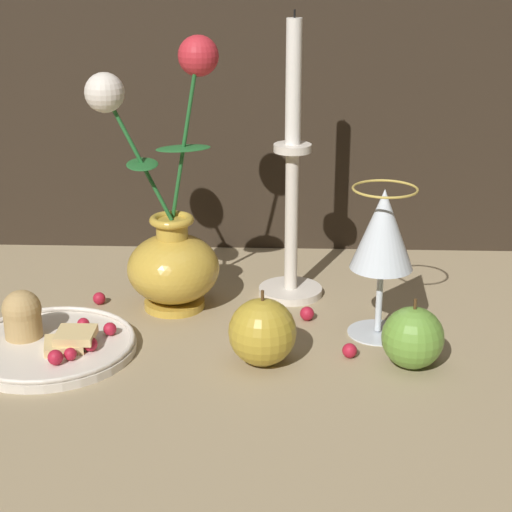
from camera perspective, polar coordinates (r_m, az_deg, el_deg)
name	(u,v)px	position (r m, az deg, el deg)	size (l,w,h in m)	color
ground_plane	(219,327)	(1.08, -2.45, -4.78)	(2.40, 2.40, 0.00)	#9E8966
vase	(170,240)	(1.11, -5.73, 1.07)	(0.16, 0.12, 0.35)	gold
plate_with_pastries	(46,340)	(1.04, -13.84, -5.43)	(0.20, 0.20, 0.07)	silver
wine_glass	(383,235)	(1.02, 8.44, 1.39)	(0.08, 0.08, 0.19)	silver
candlestick	(292,200)	(1.13, 2.40, 3.75)	(0.09, 0.09, 0.38)	silver
apple_beside_vase	(262,332)	(0.97, 0.43, -5.09)	(0.08, 0.08, 0.09)	#B2932D
apple_near_glass	(413,338)	(0.98, 10.41, -5.38)	(0.07, 0.07, 0.08)	#669938
berry_near_plate	(350,351)	(1.00, 6.26, -6.29)	(0.02, 0.02, 0.02)	#AD192D
berry_front_center	(99,298)	(1.16, -10.41, -2.80)	(0.02, 0.02, 0.02)	#AD192D
berry_by_glass_stem	(260,328)	(1.05, 0.27, -4.82)	(0.02, 0.02, 0.02)	#AD192D
berry_under_candlestick	(307,314)	(1.09, 3.42, -3.85)	(0.02, 0.02, 0.02)	#AD192D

